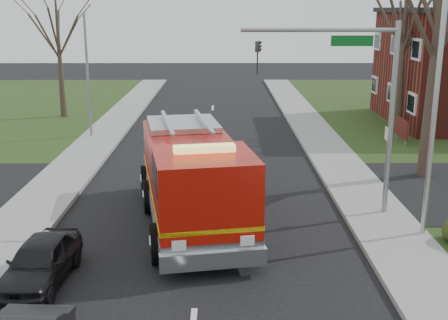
{
  "coord_description": "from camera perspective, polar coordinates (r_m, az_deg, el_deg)",
  "views": [
    {
      "loc": [
        0.68,
        -17.42,
        7.18
      ],
      "look_at": [
        0.76,
        1.73,
        2.0
      ],
      "focal_mm": 45.0,
      "sensor_mm": 36.0,
      "label": 1
    }
  ],
  "objects": [
    {
      "name": "ground",
      "position": [
        18.86,
        -2.3,
        -7.26
      ],
      "size": [
        120.0,
        120.0,
        0.0
      ],
      "primitive_type": "plane",
      "color": "black",
      "rests_on": "ground"
    },
    {
      "name": "sidewalk_right",
      "position": [
        19.61,
        16.25,
        -6.75
      ],
      "size": [
        2.4,
        80.0,
        0.15
      ],
      "primitive_type": "cube",
      "color": "gray",
      "rests_on": "ground"
    },
    {
      "name": "sidewalk_left",
      "position": [
        20.04,
        -20.44,
        -6.64
      ],
      "size": [
        2.4,
        80.0,
        0.15
      ],
      "primitive_type": "cube",
      "color": "gray",
      "rests_on": "ground"
    },
    {
      "name": "health_center_sign",
      "position": [
        32.12,
        17.61,
        3.11
      ],
      "size": [
        0.12,
        2.0,
        1.4
      ],
      "color": "#541713",
      "rests_on": "ground"
    },
    {
      "name": "bare_tree_near",
      "position": [
        25.03,
        21.13,
        14.69
      ],
      "size": [
        6.0,
        6.0,
        12.0
      ],
      "color": "#31261D",
      "rests_on": "ground"
    },
    {
      "name": "bare_tree_far",
      "position": [
        34.03,
        17.92,
        13.26
      ],
      "size": [
        5.25,
        5.25,
        10.5
      ],
      "color": "#31261D",
      "rests_on": "ground"
    },
    {
      "name": "bare_tree_left",
      "position": [
        38.95,
        -16.52,
        12.15
      ],
      "size": [
        4.5,
        4.5,
        9.0
      ],
      "color": "#31261D",
      "rests_on": "ground"
    },
    {
      "name": "traffic_signal_mast",
      "position": [
        19.61,
        13.24,
        7.49
      ],
      "size": [
        5.29,
        0.18,
        6.8
      ],
      "color": "gray",
      "rests_on": "ground"
    },
    {
      "name": "streetlight_pole",
      "position": [
        18.3,
        20.55,
        5.92
      ],
      "size": [
        1.48,
        0.16,
        8.4
      ],
      "color": "#B7BABF",
      "rests_on": "ground"
    },
    {
      "name": "utility_pole_far",
      "position": [
        32.51,
        -13.67,
        8.21
      ],
      "size": [
        0.14,
        0.14,
        7.0
      ],
      "primitive_type": "cylinder",
      "color": "gray",
      "rests_on": "ground"
    },
    {
      "name": "fire_engine",
      "position": [
        18.95,
        -3.17,
        -2.15
      ],
      "size": [
        4.52,
        8.93,
        3.44
      ],
      "rotation": [
        0.0,
        0.0,
        0.18
      ],
      "color": "#AB1107",
      "rests_on": "ground"
    },
    {
      "name": "parked_car_maroon",
      "position": [
        16.07,
        -18.16,
        -9.77
      ],
      "size": [
        1.68,
        3.72,
        1.24
      ],
      "primitive_type": "imported",
      "rotation": [
        0.0,
        0.0,
        -0.06
      ],
      "color": "black",
      "rests_on": "ground"
    }
  ]
}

